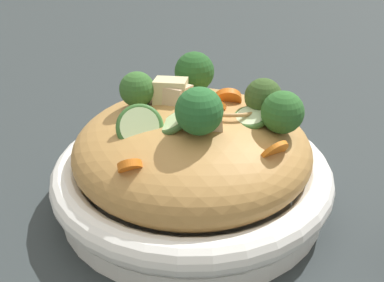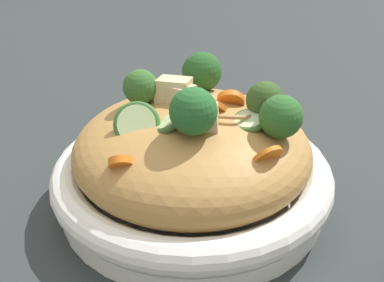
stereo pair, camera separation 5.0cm
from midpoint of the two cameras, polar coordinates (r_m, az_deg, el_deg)
The scene contains 7 objects.
ground_plane at distance 0.54m, azimuth 2.67°, elevation -7.09°, with size 3.00×3.00×0.00m, color #2A3132.
serving_bowl at distance 0.53m, azimuth 2.74°, elevation -4.64°, with size 0.30×0.30×0.05m.
noodle_heap at distance 0.51m, azimuth 2.84°, elevation -0.97°, with size 0.25×0.25×0.10m.
broccoli_florets at distance 0.49m, azimuth 5.80°, elevation 5.17°, with size 0.15×0.20×0.07m.
carrot_coins at distance 0.47m, azimuth 7.03°, elevation 1.81°, with size 0.18×0.11×0.04m.
zucchini_slices at distance 0.46m, azimuth 1.15°, elevation 2.14°, with size 0.13×0.12×0.04m.
chicken_chunks at distance 0.50m, azimuth 1.68°, elevation 4.88°, with size 0.07×0.11×0.03m.
Camera 2 is at (0.31, 0.31, 0.32)m, focal length 44.84 mm.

